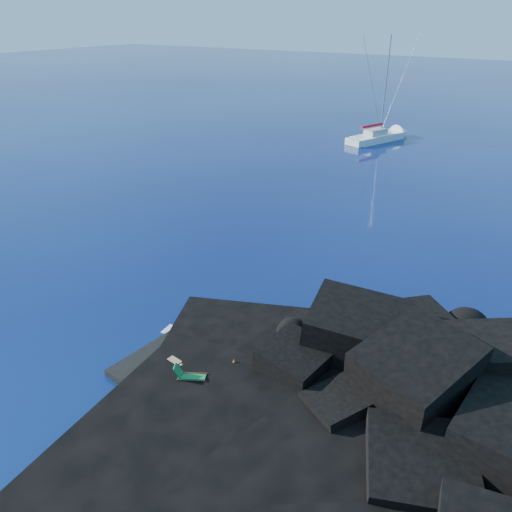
% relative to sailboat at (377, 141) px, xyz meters
% --- Properties ---
extents(ground, '(400.00, 400.00, 0.00)m').
position_rel_sailboat_xyz_m(ground, '(6.13, -53.46, 0.00)').
color(ground, '#040339').
rests_on(ground, ground).
extents(headland, '(24.00, 24.00, 3.60)m').
position_rel_sailboat_xyz_m(headland, '(19.13, -50.46, 0.00)').
color(headland, black).
rests_on(headland, ground).
extents(beach, '(9.08, 6.86, 0.70)m').
position_rel_sailboat_xyz_m(beach, '(10.63, -52.96, 0.00)').
color(beach, black).
rests_on(beach, ground).
extents(surf_foam, '(10.00, 8.00, 0.06)m').
position_rel_sailboat_xyz_m(surf_foam, '(11.13, -48.46, 0.00)').
color(surf_foam, white).
rests_on(surf_foam, ground).
extents(sailboat, '(7.24, 13.32, 13.83)m').
position_rel_sailboat_xyz_m(sailboat, '(0.00, 0.00, 0.00)').
color(sailboat, white).
rests_on(sailboat, ground).
extents(deck_chair, '(1.62, 1.29, 1.03)m').
position_rel_sailboat_xyz_m(deck_chair, '(10.36, -53.82, 0.86)').
color(deck_chair, '#197438').
rests_on(deck_chair, beach).
extents(towel, '(2.01, 1.17, 0.05)m').
position_rel_sailboat_xyz_m(towel, '(8.78, -53.28, 0.37)').
color(towel, white).
rests_on(towel, beach).
extents(sunbather, '(1.85, 0.76, 0.27)m').
position_rel_sailboat_xyz_m(sunbather, '(8.78, -53.28, 0.54)').
color(sunbather, tan).
rests_on(sunbather, towel).
extents(marker_cone, '(0.35, 0.35, 0.49)m').
position_rel_sailboat_xyz_m(marker_cone, '(11.40, -51.79, 0.59)').
color(marker_cone, '#FF500D').
rests_on(marker_cone, beach).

